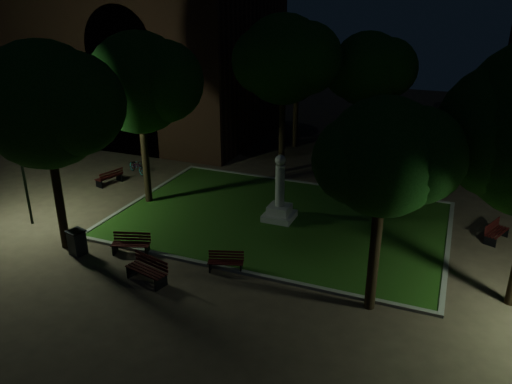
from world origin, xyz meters
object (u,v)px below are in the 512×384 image
bench_near_left (148,270)px  bench_far_side (357,178)px  bench_right_side (496,232)px  bench_near_right (226,262)px  monument (280,202)px  bicycle (137,166)px  bench_left_side (110,178)px  trash_bin (77,242)px  bench_west_near (131,244)px

bench_near_left → bench_far_side: bench_near_left is taller
bench_near_left → bench_right_side: bearing=48.9°
bench_near_right → monument: bearing=67.2°
bench_near_right → bench_far_side: size_ratio=0.88×
bench_far_side → bicycle: 12.98m
bench_near_right → bench_left_side: bench_left_side is taller
bench_left_side → bench_far_side: size_ratio=1.00×
bicycle → bench_near_left: bearing=-117.8°
monument → bench_near_left: 7.47m
monument → trash_bin: bearing=-136.7°
bench_near_left → bench_right_side: size_ratio=1.14×
bench_west_near → bench_near_left: bearing=-58.3°
bench_near_left → bench_far_side: (5.21, 13.01, -0.04)m
monument → bench_right_side: bearing=9.9°
monument → bench_right_side: size_ratio=1.99×
bench_west_near → bench_right_side: (14.08, 6.99, -0.01)m
bench_west_near → trash_bin: 2.21m
bench_near_left → bench_left_side: size_ratio=1.10×
bench_near_right → bench_left_side: size_ratio=0.88×
bench_right_side → bench_far_side: 8.30m
monument → bench_west_near: (-4.63, -5.34, -0.55)m
bench_right_side → monument: bearing=123.3°
bench_right_side → trash_bin: 17.93m
bench_left_side → bench_west_near: bearing=58.8°
bench_left_side → bench_far_side: bearing=127.5°
bench_near_right → bench_west_near: 4.25m
bench_far_side → bicycle: bicycle is taller
bench_near_right → bicycle: bearing=121.8°
bench_west_near → bicycle: size_ratio=0.98×
bench_left_side → bicycle: (0.31, 2.18, 0.04)m
monument → bench_near_left: (-2.78, -6.92, -0.51)m
bench_far_side → bicycle: bearing=32.7°
bench_near_right → bench_left_side: bearing=131.0°
bench_left_side → trash_bin: bearing=43.9°
bench_near_right → bench_west_near: size_ratio=0.88×
monument → bench_near_right: size_ratio=2.18×
bench_west_near → bench_left_side: 8.54m
bench_near_right → bicycle: bicycle is taller
bench_right_side → bench_far_side: (-7.01, 4.44, 0.01)m
bench_west_near → bicycle: (-5.55, 8.39, 0.04)m
bench_west_near → bench_far_side: 13.44m
bench_west_near → bench_right_side: bench_west_near is taller
bench_far_side → trash_bin: (-9.08, -12.35, 0.14)m
bicycle → trash_bin: bearing=-133.6°
bicycle → bench_near_right: bearing=-104.2°
bench_near_left → bicycle: size_ratio=1.08×
bench_near_left → bench_west_near: 2.44m
bench_near_left → bench_left_side: (-7.71, 7.80, -0.04)m
monument → bench_west_near: 7.09m
bench_left_side → trash_bin: trash_bin is taller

